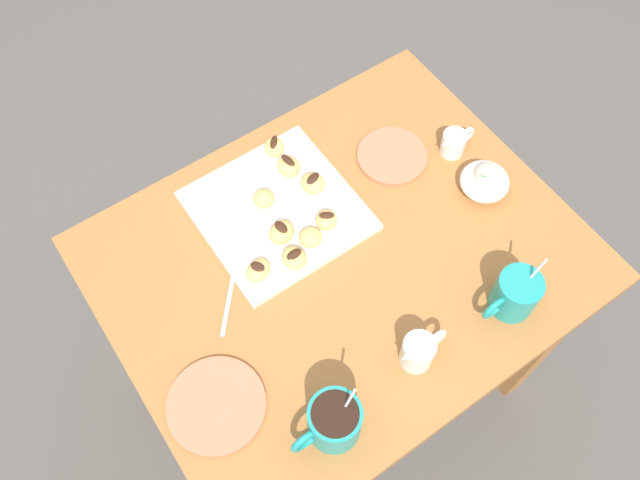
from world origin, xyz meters
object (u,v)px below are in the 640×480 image
object	(u,v)px
pastry_plate_square	(277,211)
beignet_8	(289,166)
saucer_coral_right	(216,405)
beignet_3	(274,147)
beignet_5	(326,220)
beignet_7	(294,258)
cream_pitcher_white	(419,351)
beignet_4	(313,183)
chocolate_sauce_pitcher	(454,142)
beignet_1	(282,232)
dining_table	(340,289)
beignet_2	(310,237)
ice_cream_bowl	(485,180)
saucer_coral_left	(392,156)
coffee_mug_teal_right	(333,421)
beignet_6	(258,270)
beignet_0	(264,199)
coffee_mug_teal_left	(515,294)

from	to	relation	value
pastry_plate_square	beignet_8	world-z (taller)	beignet_8
saucer_coral_right	beignet_3	world-z (taller)	beignet_3
beignet_5	beignet_7	distance (m)	0.11
cream_pitcher_white	beignet_4	distance (m)	0.41
cream_pitcher_white	chocolate_sauce_pitcher	size ratio (longest dim) A/B	1.14
beignet_1	beignet_4	size ratio (longest dim) A/B	1.05
beignet_1	beignet_5	bearing A→B (deg)	163.97
dining_table	beignet_8	size ratio (longest dim) A/B	17.48
pastry_plate_square	beignet_2	distance (m)	0.10
saucer_coral_right	beignet_3	size ratio (longest dim) A/B	3.55
beignet_1	ice_cream_bowl	bearing A→B (deg)	162.05
dining_table	beignet_5	xyz separation A→B (m)	(-0.01, -0.07, 0.18)
pastry_plate_square	beignet_1	world-z (taller)	beignet_1
dining_table	beignet_2	world-z (taller)	beignet_2
pastry_plate_square	saucer_coral_left	distance (m)	0.28
cream_pitcher_white	ice_cream_bowl	distance (m)	0.40
chocolate_sauce_pitcher	beignet_1	distance (m)	0.43
saucer_coral_left	beignet_7	size ratio (longest dim) A/B	2.91
chocolate_sauce_pitcher	beignet_2	distance (m)	0.38
coffee_mug_teal_right	beignet_1	size ratio (longest dim) A/B	2.75
ice_cream_bowl	beignet_7	distance (m)	0.43
cream_pitcher_white	chocolate_sauce_pitcher	xyz separation A→B (m)	(-0.36, -0.32, -0.01)
beignet_7	beignet_8	xyz separation A→B (m)	(-0.11, -0.18, 0.00)
coffee_mug_teal_right	beignet_1	world-z (taller)	coffee_mug_teal_right
beignet_3	beignet_6	bearing A→B (deg)	51.27
saucer_coral_right	beignet_0	xyz separation A→B (m)	(-0.29, -0.30, 0.03)
pastry_plate_square	beignet_6	world-z (taller)	beignet_6
saucer_coral_right	beignet_1	world-z (taller)	beignet_1
pastry_plate_square	beignet_0	size ratio (longest dim) A/B	7.01
beignet_4	ice_cream_bowl	bearing A→B (deg)	146.52
coffee_mug_teal_left	beignet_7	distance (m)	0.42
cream_pitcher_white	ice_cream_bowl	size ratio (longest dim) A/B	1.02
saucer_coral_right	beignet_5	distance (m)	0.41
ice_cream_bowl	beignet_4	distance (m)	0.36
cream_pitcher_white	beignet_1	world-z (taller)	cream_pitcher_white
chocolate_sauce_pitcher	saucer_coral_right	bearing A→B (deg)	15.24
chocolate_sauce_pitcher	saucer_coral_right	xyz separation A→B (m)	(0.70, 0.19, -0.03)
chocolate_sauce_pitcher	beignet_6	distance (m)	0.51
beignet_6	beignet_7	world-z (taller)	same
saucer_coral_right	coffee_mug_teal_left	bearing A→B (deg)	165.06
beignet_8	dining_table	bearing A→B (deg)	84.47
chocolate_sauce_pitcher	saucer_coral_right	size ratio (longest dim) A/B	0.52
beignet_8	beignet_5	bearing A→B (deg)	86.77
saucer_coral_left	beignet_5	bearing A→B (deg)	16.50
beignet_3	beignet_8	size ratio (longest dim) A/B	0.96
coffee_mug_teal_right	beignet_8	bearing A→B (deg)	-115.28
pastry_plate_square	beignet_2	size ratio (longest dim) A/B	6.58
pastry_plate_square	beignet_7	size ratio (longest dim) A/B	5.90
coffee_mug_teal_right	beignet_8	distance (m)	0.54
beignet_1	beignet_3	size ratio (longest dim) A/B	1.09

